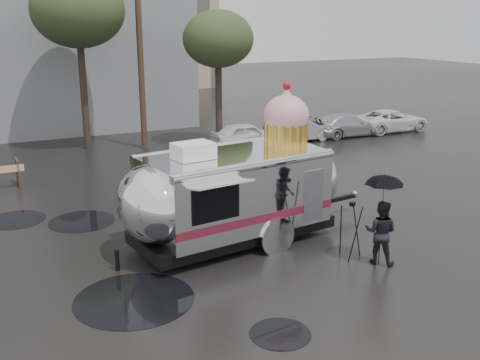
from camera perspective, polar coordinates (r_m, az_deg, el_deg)
ground at (r=14.19m, az=-2.63°, el=-9.01°), size 120.00×120.00×0.00m
puddles at (r=16.98m, az=-10.43°, el=-4.92°), size 7.78×11.52×0.01m
utility_pole at (r=26.93m, az=-10.11°, el=12.87°), size 1.60×0.28×9.00m
tree_mid at (r=27.28m, az=-16.16°, el=16.16°), size 4.20×4.20×8.03m
tree_right at (r=27.19m, az=-2.24°, el=14.05°), size 3.36×3.36×6.42m
parked_cars at (r=29.66m, az=8.96°, el=5.60°), size 13.20×1.90×1.50m
airstream_trailer at (r=15.35m, az=-0.34°, el=-0.82°), size 8.16×3.73×4.42m
person_right at (r=14.63m, az=14.09°, el=-5.17°), size 0.85×0.89×1.66m
umbrella_black at (r=14.27m, az=14.40°, el=-0.96°), size 1.18×1.18×2.36m
tripod at (r=14.76m, az=11.23°, el=-4.47°), size 0.62×0.60×1.53m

